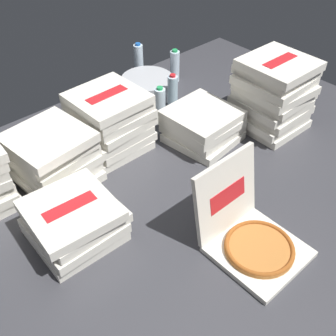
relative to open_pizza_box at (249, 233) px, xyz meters
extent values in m
cube|color=#38383D|center=(-0.03, 0.41, -0.09)|extent=(3.20, 2.40, 0.02)
cube|color=silver|center=(0.00, -0.06, -0.07)|extent=(0.36, 0.36, 0.03)
cylinder|color=#B77033|center=(0.00, -0.06, -0.04)|extent=(0.31, 0.31, 0.02)
torus|color=#9C501E|center=(0.00, -0.06, -0.03)|extent=(0.30, 0.30, 0.02)
cube|color=silver|center=(0.00, 0.15, 0.13)|extent=(0.36, 0.09, 0.36)
cube|color=red|center=(0.00, 0.14, 0.13)|extent=(0.22, 0.02, 0.09)
cube|color=silver|center=(0.42, 0.68, -0.05)|extent=(0.40, 0.40, 0.05)
cube|color=silver|center=(0.43, 0.70, -0.01)|extent=(0.38, 0.38, 0.05)
cube|color=silver|center=(0.41, 0.69, 0.04)|extent=(0.37, 0.37, 0.05)
cube|color=silver|center=(0.41, 0.69, 0.09)|extent=(0.38, 0.38, 0.05)
cube|color=silver|center=(-0.40, 0.95, -0.05)|extent=(0.38, 0.38, 0.05)
cube|color=silver|center=(-0.41, 0.96, -0.01)|extent=(0.40, 0.40, 0.05)
cube|color=red|center=(-0.41, 0.96, 0.02)|extent=(0.24, 0.09, 0.00)
cube|color=silver|center=(-0.40, 0.97, 0.04)|extent=(0.38, 0.38, 0.05)
cube|color=red|center=(-0.40, 0.97, 0.07)|extent=(0.24, 0.08, 0.00)
cube|color=silver|center=(-0.40, 0.97, 0.09)|extent=(0.41, 0.41, 0.05)
cube|color=silver|center=(-0.40, 0.97, 0.14)|extent=(0.39, 0.39, 0.05)
cube|color=red|center=(-0.40, 0.97, 0.17)|extent=(0.24, 0.08, 0.00)
cube|color=silver|center=(-0.41, 0.95, 0.19)|extent=(0.40, 0.40, 0.05)
cube|color=silver|center=(-0.54, 0.56, -0.05)|extent=(0.37, 0.37, 0.05)
cube|color=red|center=(-0.54, 0.56, -0.03)|extent=(0.24, 0.07, 0.00)
cube|color=silver|center=(-0.54, 0.55, -0.01)|extent=(0.36, 0.36, 0.05)
cube|color=silver|center=(-0.52, 0.56, 0.04)|extent=(0.36, 0.36, 0.05)
cube|color=red|center=(-0.52, 0.56, 0.07)|extent=(0.24, 0.07, 0.00)
cube|color=silver|center=(-0.54, 0.55, 0.09)|extent=(0.39, 0.39, 0.05)
cube|color=red|center=(-0.54, 0.55, 0.12)|extent=(0.24, 0.08, 0.00)
cube|color=silver|center=(0.83, 0.51, -0.05)|extent=(0.37, 0.37, 0.05)
cube|color=red|center=(0.83, 0.51, -0.03)|extent=(0.24, 0.07, 0.00)
cube|color=silver|center=(0.81, 0.52, -0.01)|extent=(0.37, 0.37, 0.05)
cube|color=silver|center=(0.83, 0.51, 0.04)|extent=(0.37, 0.37, 0.05)
cube|color=red|center=(0.83, 0.51, 0.07)|extent=(0.24, 0.07, 0.00)
cube|color=silver|center=(0.81, 0.52, 0.09)|extent=(0.38, 0.38, 0.05)
cube|color=silver|center=(0.82, 0.51, 0.14)|extent=(0.37, 0.37, 0.05)
cube|color=silver|center=(0.81, 0.51, 0.19)|extent=(0.38, 0.38, 0.05)
cube|color=silver|center=(0.81, 0.52, 0.24)|extent=(0.37, 0.37, 0.05)
cube|color=silver|center=(0.83, 0.53, 0.29)|extent=(0.37, 0.37, 0.05)
cube|color=red|center=(0.83, 0.53, 0.31)|extent=(0.24, 0.07, 0.00)
cube|color=silver|center=(0.81, 0.51, 0.34)|extent=(0.37, 0.37, 0.05)
cube|color=red|center=(0.81, 0.51, 0.36)|extent=(0.24, 0.07, 0.00)
cube|color=silver|center=(-0.02, 0.99, -0.05)|extent=(0.36, 0.36, 0.05)
cube|color=red|center=(-0.02, 0.99, -0.03)|extent=(0.24, 0.07, 0.00)
cube|color=silver|center=(-0.01, 0.99, -0.01)|extent=(0.37, 0.37, 0.05)
cube|color=silver|center=(-0.02, 0.99, 0.04)|extent=(0.37, 0.37, 0.05)
cube|color=red|center=(-0.02, 0.99, 0.07)|extent=(0.24, 0.07, 0.00)
cube|color=silver|center=(0.00, 0.99, 0.09)|extent=(0.39, 0.39, 0.05)
cube|color=red|center=(0.00, 0.99, 0.12)|extent=(0.24, 0.08, 0.00)
cube|color=silver|center=(0.00, 0.99, 0.14)|extent=(0.37, 0.37, 0.05)
cube|color=red|center=(0.00, 0.99, 0.17)|extent=(0.24, 0.07, 0.00)
cube|color=silver|center=(-0.01, 1.00, 0.19)|extent=(0.38, 0.38, 0.05)
cube|color=silver|center=(-0.02, 0.99, 0.24)|extent=(0.37, 0.37, 0.05)
cube|color=red|center=(-0.02, 0.99, 0.27)|extent=(0.24, 0.07, 0.00)
cylinder|color=#B7BABF|center=(0.51, 1.30, -0.02)|extent=(0.35, 0.35, 0.13)
cylinder|color=silver|center=(0.77, 1.32, 0.03)|extent=(0.07, 0.07, 0.22)
cylinder|color=#239951|center=(0.77, 1.32, 0.15)|extent=(0.04, 0.04, 0.02)
cylinder|color=silver|center=(0.65, 1.57, 0.03)|extent=(0.07, 0.07, 0.22)
cylinder|color=blue|center=(0.65, 1.57, 0.15)|extent=(0.04, 0.04, 0.02)
cylinder|color=silver|center=(0.36, 1.00, 0.03)|extent=(0.07, 0.07, 0.22)
cylinder|color=#239951|center=(0.36, 1.00, 0.15)|extent=(0.04, 0.04, 0.02)
cylinder|color=silver|center=(0.52, 1.06, 0.03)|extent=(0.07, 0.07, 0.22)
cylinder|color=red|center=(0.52, 1.06, 0.15)|extent=(0.04, 0.04, 0.02)
camera|label=1|loc=(-1.04, -0.63, 1.38)|focal=43.86mm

